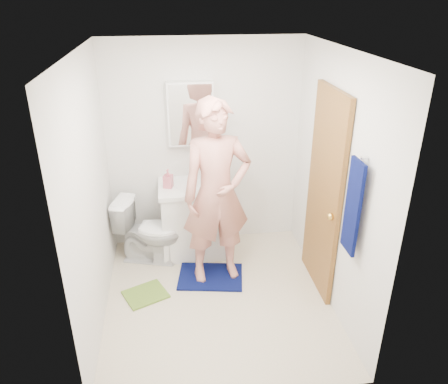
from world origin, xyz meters
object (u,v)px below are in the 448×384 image
Objects in this scene: towel at (353,207)px; soap_dispenser at (168,178)px; toothbrush_cup at (218,176)px; man at (217,194)px; vanity_cabinet at (195,221)px; medicine_cabinet at (191,114)px; toilet at (149,231)px.

towel reaches higher than soap_dispenser.
toothbrush_cup is 0.06× the size of man.
medicine_cabinet reaches higher than vanity_cabinet.
toilet is 6.30× the size of toothbrush_cup.
vanity_cabinet is at bearing 3.46° from soap_dispenser.
toilet is 1.03m from man.
medicine_cabinet is 2.11m from towel.
soap_dispenser is at bearing -167.28° from toothbrush_cup.
man reaches higher than toilet.
vanity_cabinet is 2.08m from towel.
vanity_cabinet is 1.14× the size of medicine_cabinet.
toothbrush_cup is at bearing -58.31° from toilet.
toothbrush_cup is (0.80, 0.22, 0.52)m from toilet.
vanity_cabinet is 3.81× the size of soap_dispenser.
soap_dispenser is (-1.46, 1.47, -0.30)m from towel.
toothbrush_cup is (0.28, -0.12, -0.70)m from medicine_cabinet.
soap_dispenser is 0.11× the size of man.
toothbrush_cup is 0.66m from man.
man is at bearing -97.45° from toothbrush_cup.
medicine_cabinet is 0.74m from soap_dispenser.
soap_dispenser is at bearing -51.79° from toilet.
towel reaches higher than vanity_cabinet.
vanity_cabinet is 0.42× the size of man.
soap_dispenser is at bearing -139.36° from medicine_cabinet.
man reaches higher than toothbrush_cup.
towel is at bearing -51.98° from man.
medicine_cabinet is at bearing 40.64° from soap_dispenser.
vanity_cabinet is 0.62m from soap_dispenser.
towel is 6.77× the size of toothbrush_cup.
man reaches higher than towel.
towel is at bearing -45.12° from soap_dispenser.
man is at bearing -104.63° from toilet.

